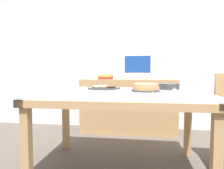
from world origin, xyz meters
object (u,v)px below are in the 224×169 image
book_stack (106,77)px  tealight_near_cakes (174,90)px  tealight_near_front (62,89)px  tealight_centre (102,93)px  tealight_left_edge (152,95)px  pastry_platter (104,87)px  computer_monitor (138,67)px  cake_chocolate_round (145,87)px  plate_stack (169,86)px  tealight_right_edge (83,87)px

book_stack → tealight_near_cakes: bearing=-53.2°
tealight_near_front → tealight_centre: size_ratio=1.00×
tealight_near_front → tealight_left_edge: size_ratio=1.00×
pastry_platter → tealight_left_edge: size_ratio=8.98×
book_stack → pastry_platter: 1.05m
computer_monitor → pastry_platter: computer_monitor is taller
cake_chocolate_round → plate_stack: 0.35m
computer_monitor → tealight_right_edge: (-0.59, -1.01, -0.25)m
pastry_platter → tealight_near_front: pastry_platter is taller
computer_monitor → cake_chocolate_round: 1.27m
book_stack → pastry_platter: (0.16, -1.03, -0.09)m
computer_monitor → cake_chocolate_round: bearing=-85.9°
cake_chocolate_round → tealight_left_edge: (0.04, -0.38, -0.03)m
pastry_platter → tealight_right_edge: (-0.24, 0.02, -0.00)m
plate_stack → tealight_left_edge: (-0.21, -0.62, -0.02)m
pastry_platter → tealight_centre: (0.08, -0.52, -0.00)m
tealight_right_edge → tealight_left_edge: size_ratio=1.00×
cake_chocolate_round → tealight_left_edge: 0.38m
tealight_right_edge → computer_monitor: bearing=59.8°
plate_stack → tealight_centre: 0.82m
tealight_right_edge → tealight_centre: size_ratio=1.00×
computer_monitor → book_stack: bearing=179.8°
pastry_platter → tealight_near_front: size_ratio=8.98×
tealight_near_front → tealight_right_edge: 0.29m
plate_stack → tealight_left_edge: size_ratio=5.25×
tealight_left_edge → book_stack: bearing=111.4°
tealight_near_cakes → tealight_near_front: 1.11m
tealight_near_front → tealight_left_edge: 0.94m
plate_stack → tealight_right_edge: size_ratio=5.25×
tealight_centre → pastry_platter: bearing=98.3°
pastry_platter → tealight_centre: 0.52m
plate_stack → pastry_platter: bearing=-178.3°
pastry_platter → plate_stack: size_ratio=1.71×
plate_stack → tealight_near_cakes: (0.03, -0.16, -0.02)m
computer_monitor → tealight_centre: size_ratio=10.60×
cake_chocolate_round → tealight_centre: 0.47m
computer_monitor → tealight_near_cakes: size_ratio=10.60×
plate_stack → cake_chocolate_round: bearing=-136.7°
tealight_near_cakes → tealight_centre: 0.74m
tealight_left_edge → plate_stack: bearing=71.3°
pastry_platter → tealight_left_edge: (0.48, -0.60, -0.00)m
cake_chocolate_round → tealight_near_cakes: cake_chocolate_round is taller
tealight_near_cakes → tealight_near_front: bearing=-175.2°
tealight_left_edge → tealight_centre: (-0.40, 0.08, 0.00)m
cake_chocolate_round → plate_stack: bearing=43.3°
pastry_platter → tealight_right_edge: size_ratio=8.98×
book_stack → pastry_platter: bearing=-81.2°
tealight_centre → tealight_near_front: bearing=148.3°
tealight_near_cakes → tealight_centre: bearing=-149.6°
book_stack → tealight_right_edge: (-0.08, -1.01, -0.09)m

